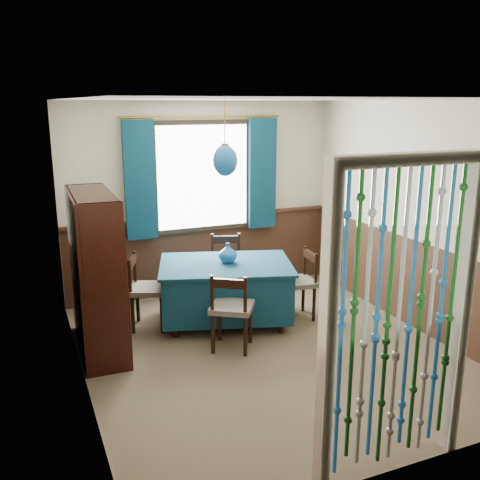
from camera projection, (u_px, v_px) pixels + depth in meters
name	position (u px, v px, depth m)	size (l,w,h in m)	color
floor	(267.00, 351.00, 5.49)	(4.00, 4.00, 0.00)	brown
ceiling	(271.00, 99.00, 4.86)	(4.00, 4.00, 0.00)	silver
wall_back	(202.00, 199.00, 6.96)	(3.60, 3.60, 0.00)	beige
wall_front	(406.00, 301.00, 3.39)	(3.60, 3.60, 0.00)	beige
wall_left	(76.00, 252.00, 4.50)	(4.00, 4.00, 0.00)	beige
wall_right	(416.00, 217.00, 5.85)	(4.00, 4.00, 0.00)	beige
wainscot_back	(203.00, 255.00, 7.13)	(3.60, 3.60, 0.00)	#3D2517
wainscot_front	(396.00, 405.00, 3.59)	(3.60, 3.60, 0.00)	#3D2517
wainscot_left	(85.00, 334.00, 4.69)	(4.00, 4.00, 0.00)	#3D2517
wainscot_right	(410.00, 282.00, 6.04)	(4.00, 4.00, 0.00)	#3D2517
window	(203.00, 177.00, 6.84)	(1.32, 0.12, 1.42)	black
doorway	(398.00, 326.00, 3.49)	(1.16, 0.12, 2.18)	silver
dining_table	(226.00, 288.00, 6.11)	(1.72, 1.42, 0.71)	#0C3142
chair_near	(231.00, 309.00, 5.41)	(0.56, 0.56, 0.83)	black
chair_far	(226.00, 267.00, 6.78)	(0.52, 0.51, 0.85)	black
chair_left	(146.00, 289.00, 5.96)	(0.52, 0.53, 0.85)	black
chair_right	(299.00, 282.00, 6.24)	(0.43, 0.45, 0.82)	black
sideboard	(97.00, 296.00, 5.41)	(0.46, 1.26, 1.63)	black
pendant_lamp	(225.00, 160.00, 5.74)	(0.27, 0.27, 0.80)	olive
vase_table	(228.00, 254.00, 6.06)	(0.20, 0.20, 0.20)	#14508B
bowl_shelf	(103.00, 246.00, 5.11)	(0.22, 0.22, 0.05)	beige
vase_sideboard	(97.00, 257.00, 5.59)	(0.17, 0.17, 0.18)	beige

